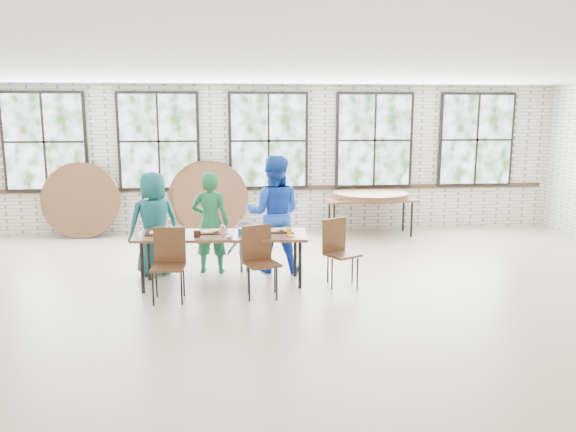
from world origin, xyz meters
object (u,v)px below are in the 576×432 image
at_px(dining_table, 222,237).
at_px(chair_near_left, 169,258).
at_px(storage_table, 370,201).
at_px(chair_near_right, 259,255).

xyz_separation_m(dining_table, chair_near_left, (-0.69, -0.57, -0.13)).
height_order(dining_table, storage_table, same).
distance_m(dining_table, storage_table, 4.24).
height_order(chair_near_right, storage_table, chair_near_right).
relative_size(chair_near_right, storage_table, 0.52).
bearing_deg(chair_near_right, dining_table, 113.35).
bearing_deg(dining_table, storage_table, 50.99).
bearing_deg(chair_near_left, storage_table, 48.36).
height_order(chair_near_left, storage_table, chair_near_left).
xyz_separation_m(chair_near_left, chair_near_right, (1.19, 0.04, 0.00)).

